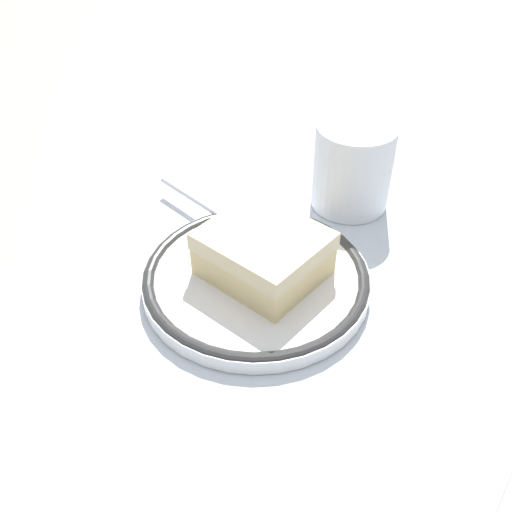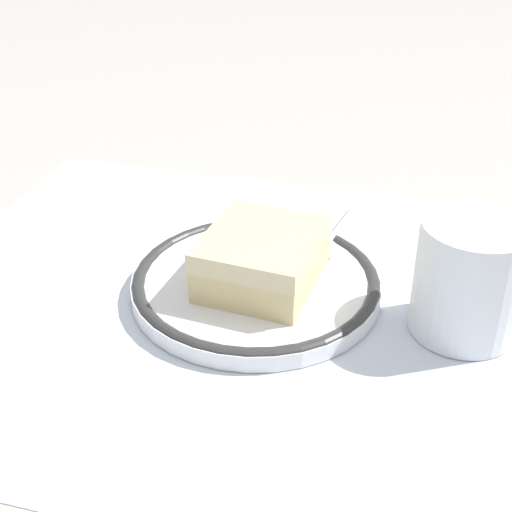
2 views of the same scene
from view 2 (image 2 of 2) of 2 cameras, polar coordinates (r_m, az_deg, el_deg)
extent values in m
plane|color=#B7B2A8|center=(0.56, -2.69, -3.64)|extent=(2.40, 2.40, 0.00)
cube|color=silver|center=(0.56, -2.70, -3.58)|extent=(0.48, 0.42, 0.00)
cylinder|color=white|center=(0.57, 0.00, -2.29)|extent=(0.19, 0.19, 0.01)
torus|color=#333333|center=(0.56, 0.00, -1.99)|extent=(0.19, 0.19, 0.01)
cube|color=beige|center=(0.55, 0.45, -0.90)|extent=(0.09, 0.10, 0.03)
cube|color=beige|center=(0.54, 0.46, 0.96)|extent=(0.09, 0.10, 0.02)
ellipsoid|color=silver|center=(0.59, 4.99, 0.53)|extent=(0.03, 0.04, 0.01)
cylinder|color=silver|center=(0.65, 7.09, 3.03)|extent=(0.02, 0.10, 0.01)
cylinder|color=white|center=(0.53, 16.26, -1.67)|extent=(0.08, 0.08, 0.09)
cylinder|color=brown|center=(0.54, 16.01, -3.13)|extent=(0.07, 0.07, 0.05)
camera|label=1|loc=(0.49, -50.63, 23.88)|focal=41.25mm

